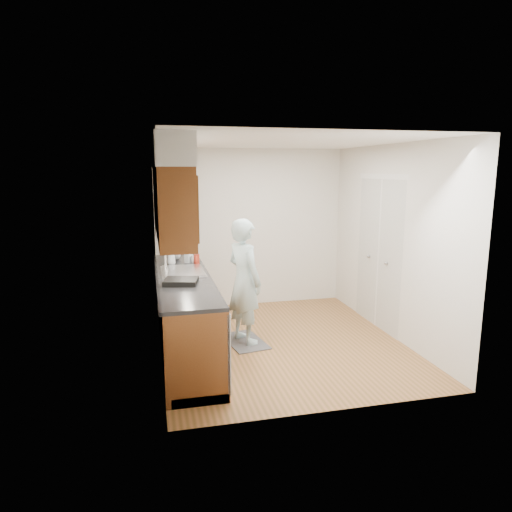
{
  "coord_description": "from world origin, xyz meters",
  "views": [
    {
      "loc": [
        -1.58,
        -5.33,
        2.18
      ],
      "look_at": [
        -0.26,
        0.25,
        1.09
      ],
      "focal_mm": 32.0,
      "sensor_mm": 36.0,
      "label": 1
    }
  ],
  "objects_px": {
    "soda_can": "(197,259)",
    "soap_bottle_b": "(189,256)",
    "soap_bottle_a": "(171,254)",
    "dish_rack": "(181,281)",
    "person": "(244,273)",
    "soap_bottle_c": "(176,253)",
    "steel_can": "(193,260)"
  },
  "relations": [
    {
      "from": "soap_bottle_c",
      "to": "dish_rack",
      "type": "xyz_separation_m",
      "value": [
        -0.04,
        -1.44,
        -0.06
      ]
    },
    {
      "from": "soap_bottle_b",
      "to": "dish_rack",
      "type": "relative_size",
      "value": 0.53
    },
    {
      "from": "dish_rack",
      "to": "soap_bottle_c",
      "type": "bearing_deg",
      "value": 101.88
    },
    {
      "from": "person",
      "to": "soap_bottle_c",
      "type": "bearing_deg",
      "value": 15.86
    },
    {
      "from": "soda_can",
      "to": "soap_bottle_c",
      "type": "bearing_deg",
      "value": 122.95
    },
    {
      "from": "soda_can",
      "to": "soap_bottle_b",
      "type": "bearing_deg",
      "value": 140.9
    },
    {
      "from": "dish_rack",
      "to": "soap_bottle_b",
      "type": "bearing_deg",
      "value": 94.11
    },
    {
      "from": "person",
      "to": "dish_rack",
      "type": "relative_size",
      "value": 4.98
    },
    {
      "from": "soap_bottle_b",
      "to": "steel_can",
      "type": "relative_size",
      "value": 1.82
    },
    {
      "from": "steel_can",
      "to": "soda_can",
      "type": "bearing_deg",
      "value": -16.96
    },
    {
      "from": "soap_bottle_c",
      "to": "soda_can",
      "type": "height_order",
      "value": "soap_bottle_c"
    },
    {
      "from": "steel_can",
      "to": "soap_bottle_c",
      "type": "bearing_deg",
      "value": 117.87
    },
    {
      "from": "soap_bottle_a",
      "to": "soap_bottle_b",
      "type": "bearing_deg",
      "value": 16.06
    },
    {
      "from": "soap_bottle_a",
      "to": "person",
      "type": "bearing_deg",
      "value": -32.83
    },
    {
      "from": "soap_bottle_a",
      "to": "soap_bottle_c",
      "type": "xyz_separation_m",
      "value": [
        0.08,
        0.37,
        -0.05
      ]
    },
    {
      "from": "soap_bottle_c",
      "to": "soap_bottle_b",
      "type": "bearing_deg",
      "value": -63.88
    },
    {
      "from": "person",
      "to": "soap_bottle_b",
      "type": "xyz_separation_m",
      "value": [
        -0.63,
        0.62,
        0.13
      ]
    },
    {
      "from": "soap_bottle_a",
      "to": "dish_rack",
      "type": "xyz_separation_m",
      "value": [
        0.05,
        -1.07,
        -0.11
      ]
    },
    {
      "from": "soap_bottle_c",
      "to": "steel_can",
      "type": "distance_m",
      "value": 0.42
    },
    {
      "from": "soap_bottle_b",
      "to": "soda_can",
      "type": "relative_size",
      "value": 1.48
    },
    {
      "from": "soda_can",
      "to": "steel_can",
      "type": "bearing_deg",
      "value": 163.04
    },
    {
      "from": "soap_bottle_a",
      "to": "dish_rack",
      "type": "relative_size",
      "value": 0.76
    },
    {
      "from": "person",
      "to": "soap_bottle_c",
      "type": "height_order",
      "value": "person"
    },
    {
      "from": "soda_can",
      "to": "dish_rack",
      "type": "distance_m",
      "value": 1.1
    },
    {
      "from": "soda_can",
      "to": "person",
      "type": "bearing_deg",
      "value": -45.49
    },
    {
      "from": "person",
      "to": "soap_bottle_c",
      "type": "distance_m",
      "value": 1.22
    },
    {
      "from": "soap_bottle_c",
      "to": "soda_can",
      "type": "relative_size",
      "value": 1.29
    },
    {
      "from": "steel_can",
      "to": "soap_bottle_a",
      "type": "bearing_deg",
      "value": -179.84
    },
    {
      "from": "person",
      "to": "soda_can",
      "type": "distance_m",
      "value": 0.77
    },
    {
      "from": "soda_can",
      "to": "dish_rack",
      "type": "bearing_deg",
      "value": -105.13
    },
    {
      "from": "soap_bottle_a",
      "to": "soda_can",
      "type": "xyz_separation_m",
      "value": [
        0.33,
        -0.02,
        -0.07
      ]
    },
    {
      "from": "soap_bottle_b",
      "to": "dish_rack",
      "type": "bearing_deg",
      "value": -99.21
    }
  ]
}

